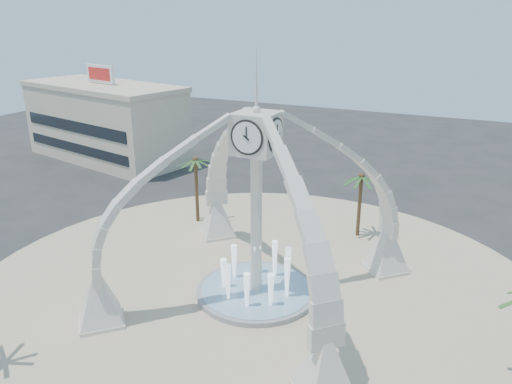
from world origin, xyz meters
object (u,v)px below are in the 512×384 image
at_px(fountain, 256,290).
at_px(palm_west, 195,161).
at_px(clock_tower, 256,204).
at_px(palm_north, 362,177).

height_order(fountain, palm_west, palm_west).
height_order(clock_tower, palm_north, clock_tower).
distance_m(fountain, palm_west, 14.64).
bearing_deg(clock_tower, fountain, 90.00).
height_order(fountain, palm_north, palm_north).
height_order(clock_tower, fountain, clock_tower).
bearing_deg(palm_north, clock_tower, -106.75).
xyz_separation_m(clock_tower, fountain, (0.00, 0.00, -6.20)).
height_order(clock_tower, palm_west, clock_tower).
xyz_separation_m(clock_tower, palm_north, (3.67, 12.18, -1.23)).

